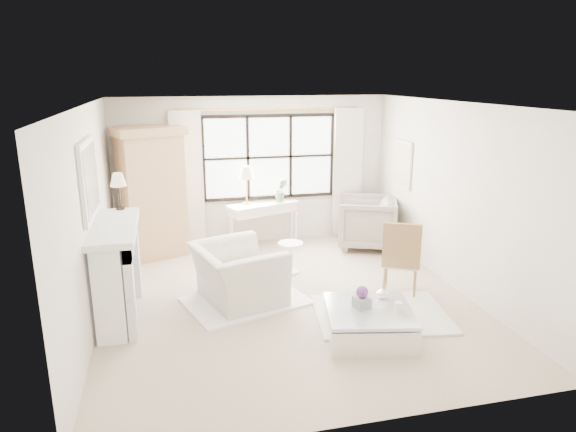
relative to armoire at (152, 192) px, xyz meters
name	(u,v)px	position (x,y,z in m)	size (l,w,h in m)	color
floor	(288,300)	(1.82, -2.33, -1.14)	(5.50, 5.50, 0.00)	#C3AC91
ceiling	(288,104)	(1.82, -2.33, 1.56)	(5.50, 5.50, 0.00)	white
wall_back	(253,171)	(1.82, 0.42, 0.21)	(5.00, 5.00, 0.00)	silver
wall_front	(364,286)	(1.82, -5.08, 0.21)	(5.00, 5.00, 0.00)	beige
wall_left	(90,219)	(-0.68, -2.33, 0.21)	(5.50, 5.50, 0.00)	beige
wall_right	(456,197)	(4.32, -2.33, 0.21)	(5.50, 5.50, 0.00)	beige
window_pane	(269,157)	(2.12, 0.40, 0.46)	(2.40, 0.02, 1.50)	white
window_frame	(269,157)	(2.12, 0.39, 0.46)	(2.50, 0.04, 1.50)	black
curtain_rod	(269,109)	(2.12, 0.34, 1.33)	(0.04, 0.04, 3.30)	#B98540
curtain_left	(188,181)	(0.62, 0.32, 0.10)	(0.55, 0.10, 2.47)	white
curtain_right	(347,174)	(3.62, 0.32, 0.10)	(0.55, 0.10, 2.47)	beige
fireplace	(115,270)	(-0.46, -2.33, -0.49)	(0.58, 1.66, 1.26)	silver
mirror_frame	(89,179)	(-0.65, -2.33, 0.70)	(0.05, 1.15, 0.95)	silver
mirror_glass	(91,179)	(-0.62, -2.33, 0.70)	(0.02, 1.00, 0.80)	silver
art_frame	(403,164)	(4.29, -0.63, 0.41)	(0.04, 0.62, 0.82)	silver
art_canvas	(402,164)	(4.27, -0.63, 0.41)	(0.01, 0.52, 0.72)	beige
mantel_lamp	(118,181)	(-0.39, -1.58, 0.51)	(0.22, 0.22, 0.51)	black
armoire	(152,192)	(0.00, 0.00, 0.00)	(1.30, 1.07, 2.24)	tan
console_table	(263,224)	(1.93, 0.15, -0.74)	(1.38, 0.87, 0.80)	white
console_lamp	(246,174)	(1.64, 0.15, 0.22)	(0.28, 0.28, 0.69)	#C39143
orchid_plant	(281,191)	(2.28, 0.14, -0.12)	(0.24, 0.19, 0.43)	#5D7C52
side_table	(291,253)	(2.10, -1.34, -0.81)	(0.40, 0.40, 0.51)	white
rug_left	(246,301)	(1.23, -2.26, -1.13)	(1.60, 1.13, 0.03)	white
rug_right	(381,314)	(2.90, -3.08, -1.12)	(1.71, 1.28, 0.03)	white
club_armchair	(238,274)	(1.13, -2.19, -0.74)	(1.22, 1.07, 0.79)	beige
wingback_chair	(367,222)	(3.76, -0.40, -0.68)	(0.99, 1.02, 0.93)	gray
french_chair	(400,272)	(3.45, -2.46, -0.83)	(0.65, 0.65, 1.08)	olive
coffee_table	(369,324)	(2.51, -3.60, -0.96)	(1.19, 1.19, 0.38)	white
planter_box	(362,302)	(2.43, -3.55, -0.70)	(0.17, 0.17, 0.13)	gray
planter_flowers	(362,292)	(2.43, -3.55, -0.56)	(0.15, 0.15, 0.15)	#61317B
pillar_candle	(398,307)	(2.80, -3.76, -0.70)	(0.09, 0.09, 0.12)	white
coffee_vase	(382,292)	(2.77, -3.36, -0.68)	(0.15, 0.15, 0.16)	white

